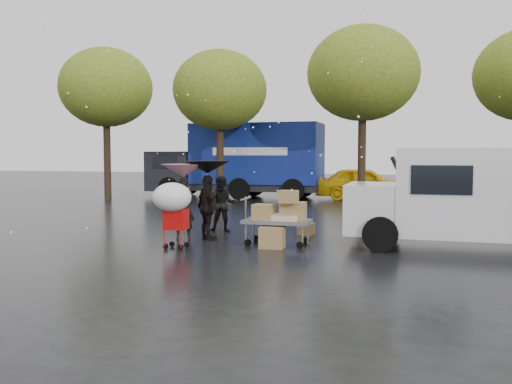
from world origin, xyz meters
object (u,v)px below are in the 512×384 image
(vendor_cart, at_px, (281,214))
(yellow_taxi, at_px, (365,183))
(person_black, at_px, (208,208))
(blue_truck, at_px, (240,161))
(white_van, at_px, (469,196))
(shopping_cart, at_px, (173,201))
(person_pink, at_px, (184,209))

(vendor_cart, height_order, yellow_taxi, yellow_taxi)
(person_black, height_order, blue_truck, blue_truck)
(vendor_cart, bearing_deg, blue_truck, 111.94)
(vendor_cart, relative_size, white_van, 0.31)
(blue_truck, xyz_separation_m, yellow_taxi, (5.78, 0.50, -1.01))
(vendor_cart, distance_m, shopping_cart, 2.44)
(person_black, bearing_deg, yellow_taxi, -59.54)
(vendor_cart, height_order, white_van, white_van)
(person_pink, xyz_separation_m, white_van, (6.47, 0.66, 0.40))
(white_van, bearing_deg, yellow_taxi, 105.15)
(yellow_taxi, bearing_deg, person_black, 164.22)
(shopping_cart, distance_m, white_van, 6.46)
(person_pink, xyz_separation_m, vendor_cart, (2.43, -0.11, -0.04))
(person_black, distance_m, blue_truck, 12.80)
(blue_truck, bearing_deg, shopping_cart, -77.84)
(vendor_cart, relative_size, yellow_taxi, 0.35)
(white_van, bearing_deg, person_pink, -174.17)
(white_van, bearing_deg, vendor_cart, -169.15)
(blue_truck, bearing_deg, yellow_taxi, 4.95)
(person_black, xyz_separation_m, yellow_taxi, (2.57, 12.86, -0.04))
(yellow_taxi, bearing_deg, white_van, -169.33)
(vendor_cart, relative_size, blue_truck, 0.18)
(shopping_cart, height_order, yellow_taxi, yellow_taxi)
(person_pink, bearing_deg, vendor_cart, -23.55)
(vendor_cart, xyz_separation_m, white_van, (4.04, 0.77, 0.43))
(person_pink, bearing_deg, shopping_cart, -96.95)
(vendor_cart, bearing_deg, shopping_cart, -151.05)
(white_van, height_order, yellow_taxi, white_van)
(person_black, relative_size, blue_truck, 0.19)
(person_black, xyz_separation_m, white_van, (5.92, 0.50, 0.37))
(person_black, bearing_deg, white_van, -133.41)
(person_black, height_order, yellow_taxi, person_black)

